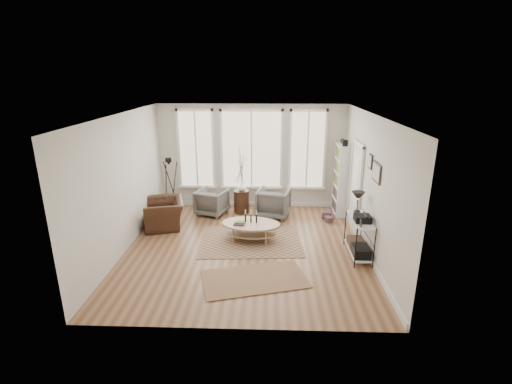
{
  "coord_description": "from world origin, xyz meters",
  "views": [
    {
      "loc": [
        0.48,
        -7.43,
        3.69
      ],
      "look_at": [
        0.2,
        0.6,
        1.1
      ],
      "focal_mm": 26.0,
      "sensor_mm": 36.0,
      "label": 1
    }
  ],
  "objects_px": {
    "armchair_right": "(273,203)",
    "accent_chair": "(164,213)",
    "side_table": "(241,183)",
    "bookcase": "(341,179)",
    "low_shelf": "(359,233)",
    "coffee_table": "(251,227)",
    "armchair_left": "(212,202)"
  },
  "relations": [
    {
      "from": "armchair_right",
      "to": "side_table",
      "type": "bearing_deg",
      "value": -2.77
    },
    {
      "from": "low_shelf",
      "to": "accent_chair",
      "type": "bearing_deg",
      "value": 162.52
    },
    {
      "from": "low_shelf",
      "to": "bookcase",
      "type": "bearing_deg",
      "value": 88.72
    },
    {
      "from": "armchair_left",
      "to": "accent_chair",
      "type": "xyz_separation_m",
      "value": [
        -1.07,
        -0.89,
        -0.0
      ]
    },
    {
      "from": "armchair_right",
      "to": "side_table",
      "type": "distance_m",
      "value": 1.03
    },
    {
      "from": "armchair_right",
      "to": "side_table",
      "type": "relative_size",
      "value": 0.47
    },
    {
      "from": "bookcase",
      "to": "accent_chair",
      "type": "relative_size",
      "value": 1.94
    },
    {
      "from": "armchair_right",
      "to": "armchair_left",
      "type": "bearing_deg",
      "value": 10.63
    },
    {
      "from": "bookcase",
      "to": "side_table",
      "type": "xyz_separation_m",
      "value": [
        -2.69,
        -0.05,
        -0.11
      ]
    },
    {
      "from": "coffee_table",
      "to": "armchair_left",
      "type": "relative_size",
      "value": 1.86
    },
    {
      "from": "low_shelf",
      "to": "armchair_left",
      "type": "xyz_separation_m",
      "value": [
        -3.43,
        2.31,
        -0.16
      ]
    },
    {
      "from": "accent_chair",
      "to": "low_shelf",
      "type": "bearing_deg",
      "value": 55.78
    },
    {
      "from": "low_shelf",
      "to": "coffee_table",
      "type": "relative_size",
      "value": 0.92
    },
    {
      "from": "armchair_right",
      "to": "accent_chair",
      "type": "distance_m",
      "value": 2.85
    },
    {
      "from": "armchair_left",
      "to": "accent_chair",
      "type": "distance_m",
      "value": 1.39
    },
    {
      "from": "bookcase",
      "to": "armchair_left",
      "type": "distance_m",
      "value": 3.54
    },
    {
      "from": "low_shelf",
      "to": "accent_chair",
      "type": "xyz_separation_m",
      "value": [
        -4.5,
        1.42,
        -0.17
      ]
    },
    {
      "from": "coffee_table",
      "to": "armchair_left",
      "type": "bearing_deg",
      "value": 124.78
    },
    {
      "from": "armchair_right",
      "to": "accent_chair",
      "type": "relative_size",
      "value": 0.79
    },
    {
      "from": "coffee_table",
      "to": "accent_chair",
      "type": "height_order",
      "value": "accent_chair"
    },
    {
      "from": "coffee_table",
      "to": "armchair_left",
      "type": "distance_m",
      "value": 1.98
    },
    {
      "from": "coffee_table",
      "to": "low_shelf",
      "type": "bearing_deg",
      "value": -16.47
    },
    {
      "from": "coffee_table",
      "to": "side_table",
      "type": "distance_m",
      "value": 1.9
    },
    {
      "from": "coffee_table",
      "to": "side_table",
      "type": "relative_size",
      "value": 0.8
    },
    {
      "from": "bookcase",
      "to": "armchair_right",
      "type": "height_order",
      "value": "bookcase"
    },
    {
      "from": "bookcase",
      "to": "coffee_table",
      "type": "bearing_deg",
      "value": -141.97
    },
    {
      "from": "bookcase",
      "to": "low_shelf",
      "type": "relative_size",
      "value": 1.58
    },
    {
      "from": "coffee_table",
      "to": "accent_chair",
      "type": "distance_m",
      "value": 2.32
    },
    {
      "from": "bookcase",
      "to": "low_shelf",
      "type": "bearing_deg",
      "value": -91.28
    },
    {
      "from": "bookcase",
      "to": "armchair_right",
      "type": "bearing_deg",
      "value": -170.38
    },
    {
      "from": "armchair_left",
      "to": "side_table",
      "type": "bearing_deg",
      "value": -149.16
    },
    {
      "from": "armchair_left",
      "to": "armchair_right",
      "type": "height_order",
      "value": "armchair_right"
    }
  ]
}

